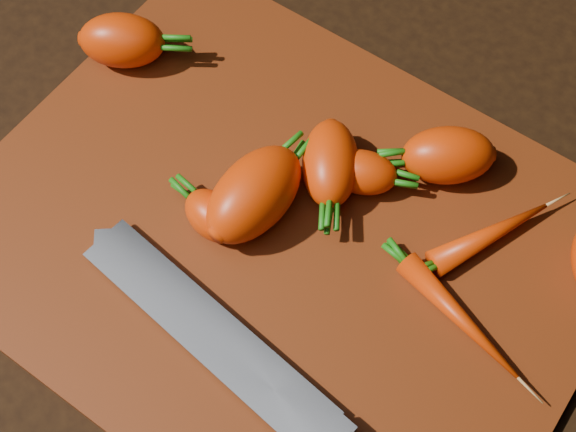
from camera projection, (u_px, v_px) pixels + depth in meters
The scene contains 11 objects.
ground at pixel (281, 245), 0.66m from camera, with size 2.00×2.00×0.01m, color black.
cutting_board at pixel (281, 239), 0.65m from camera, with size 0.50×0.40×0.01m, color #4E200C.
carrot_0 at pixel (122, 41), 0.71m from camera, with size 0.08×0.05×0.05m, color red.
carrot_1 at pixel (213, 216), 0.63m from camera, with size 0.05×0.04×0.04m, color red.
carrot_2 at pixel (330, 163), 0.65m from camera, with size 0.08×0.05×0.05m, color red.
carrot_3 at pixel (254, 194), 0.63m from camera, with size 0.10×0.06×0.06m, color red.
carrot_4 at pixel (448, 155), 0.65m from camera, with size 0.08×0.05×0.05m, color red.
carrot_5 at pixel (363, 172), 0.65m from camera, with size 0.06×0.04×0.04m, color red.
carrot_7 at pixel (491, 235), 0.63m from camera, with size 0.11×0.02×0.02m, color red.
carrot_8 at pixel (460, 317), 0.60m from camera, with size 0.12×0.02×0.02m, color red.
knife at pixel (229, 350), 0.59m from camera, with size 0.38×0.08×0.02m.
Camera 1 is at (0.17, -0.23, 0.59)m, focal length 50.00 mm.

